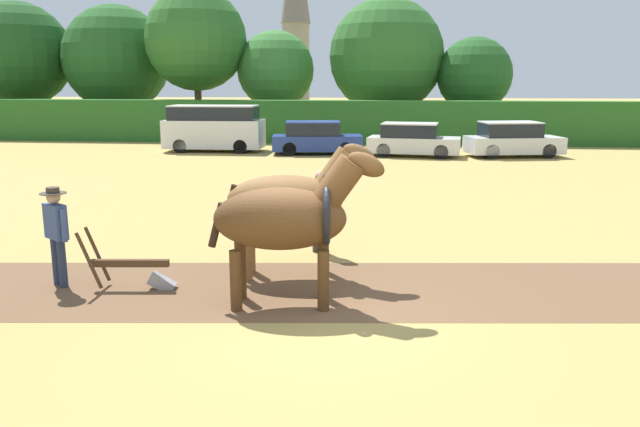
% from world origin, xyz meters
% --- Properties ---
extents(ground_plane, '(240.00, 240.00, 0.00)m').
position_xyz_m(ground_plane, '(0.00, 0.00, 0.00)').
color(ground_plane, '#A88E4C').
extents(plowed_furrow_strip, '(29.52, 6.28, 0.01)m').
position_xyz_m(plowed_furrow_strip, '(-5.16, 0.56, 0.00)').
color(plowed_furrow_strip, brown).
rests_on(plowed_furrow_strip, ground).
extents(hedgerow, '(56.96, 1.49, 2.36)m').
position_xyz_m(hedgerow, '(0.00, 26.14, 1.18)').
color(hedgerow, '#286023').
rests_on(hedgerow, ground).
extents(tree_far_left, '(6.85, 6.85, 8.58)m').
position_xyz_m(tree_far_left, '(-23.84, 31.40, 5.15)').
color(tree_far_left, '#423323').
rests_on(tree_far_left, ground).
extents(tree_left, '(6.99, 6.99, 8.35)m').
position_xyz_m(tree_left, '(-17.33, 32.02, 4.85)').
color(tree_left, brown).
rests_on(tree_left, ground).
extents(tree_center_left, '(6.26, 6.26, 9.05)m').
position_xyz_m(tree_center_left, '(-11.21, 29.96, 5.90)').
color(tree_center_left, brown).
rests_on(tree_center_left, ground).
extents(tree_center, '(4.86, 4.86, 6.54)m').
position_xyz_m(tree_center, '(-6.41, 31.00, 4.09)').
color(tree_center, brown).
rests_on(tree_center, ground).
extents(tree_center_right, '(7.04, 7.04, 8.43)m').
position_xyz_m(tree_center_right, '(0.54, 30.83, 4.90)').
color(tree_center_right, '#423323').
rests_on(tree_center_right, ground).
extents(tree_right, '(4.47, 4.47, 6.00)m').
position_xyz_m(tree_right, '(5.83, 30.19, 3.76)').
color(tree_right, '#4C3823').
rests_on(tree_right, ground).
extents(church_spire, '(3.23, 3.23, 20.96)m').
position_xyz_m(church_spire, '(-9.57, 60.29, 10.97)').
color(church_spire, gray).
rests_on(church_spire, ground).
extents(draft_horse_lead_left, '(2.76, 1.23, 2.48)m').
position_xyz_m(draft_horse_lead_left, '(-0.59, 0.34, 1.39)').
color(draft_horse_lead_left, '#513319').
rests_on(draft_horse_lead_left, ground).
extents(draft_horse_lead_right, '(2.75, 1.11, 2.46)m').
position_xyz_m(draft_horse_lead_right, '(-0.75, 1.78, 1.40)').
color(draft_horse_lead_right, brown).
rests_on(draft_horse_lead_right, ground).
extents(plow, '(1.59, 0.50, 1.13)m').
position_xyz_m(plow, '(-3.23, 0.77, 0.32)').
color(plow, '#4C331E').
rests_on(plow, ground).
extents(farmer_at_plow, '(0.56, 0.45, 1.71)m').
position_xyz_m(farmer_at_plow, '(-4.61, 0.78, 1.00)').
color(farmer_at_plow, '#28334C').
rests_on(farmer_at_plow, ground).
extents(farmer_beside_team, '(0.60, 0.41, 1.68)m').
position_xyz_m(farmer_beside_team, '(-0.43, 3.37, 0.98)').
color(farmer_beside_team, '#38332D').
rests_on(farmer_beside_team, ground).
extents(parked_van, '(4.83, 2.07, 2.25)m').
position_xyz_m(parked_van, '(-7.73, 21.28, 1.15)').
color(parked_van, silver).
rests_on(parked_van, ground).
extents(parked_car_left, '(4.41, 2.24, 1.55)m').
position_xyz_m(parked_car_left, '(-2.61, 20.68, 0.74)').
color(parked_car_left, navy).
rests_on(parked_car_left, ground).
extents(parked_car_center_left, '(4.36, 2.29, 1.53)m').
position_xyz_m(parked_car_center_left, '(1.94, 20.28, 0.74)').
color(parked_car_center_left, silver).
rests_on(parked_car_center_left, ground).
extents(parked_car_center, '(4.52, 2.65, 1.60)m').
position_xyz_m(parked_car_center, '(6.49, 20.63, 0.77)').
color(parked_car_center, silver).
rests_on(parked_car_center, ground).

